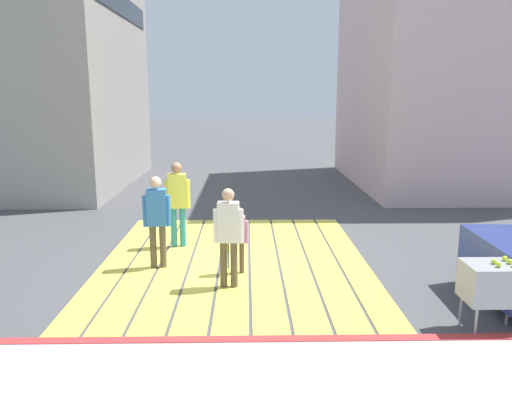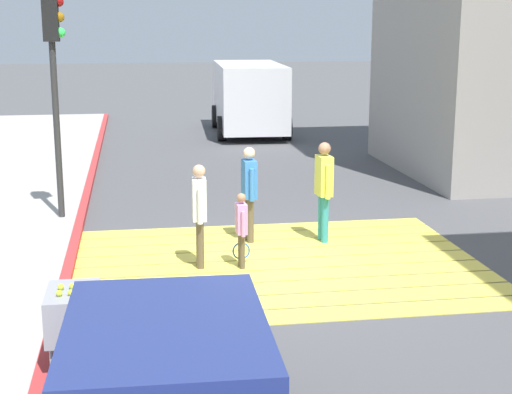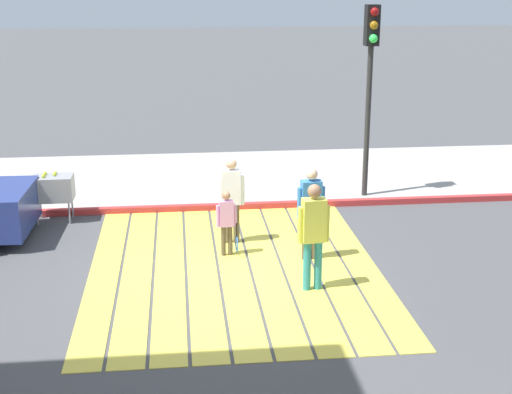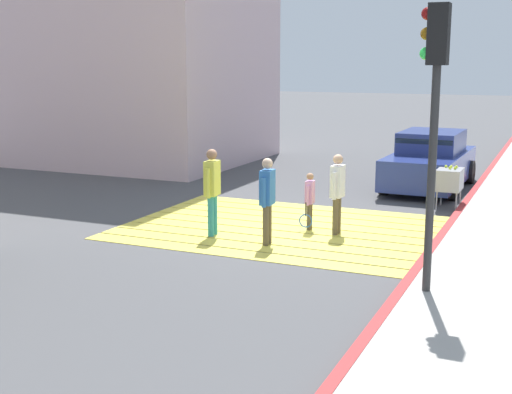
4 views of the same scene
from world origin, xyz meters
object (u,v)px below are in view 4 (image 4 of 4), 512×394
Objects in this scene: car_parked_near_curb at (430,162)px; pedestrian_adult_side at (212,186)px; pedestrian_adult_lead at (337,188)px; pedestrian_child_with_racket at (310,199)px; pedestrian_adult_trailing at (267,195)px; traffic_light_corner at (434,92)px; tennis_ball_cart at (450,179)px.

pedestrian_adult_side reaches higher than car_parked_near_curb.
pedestrian_adult_lead reaches higher than car_parked_near_curb.
pedestrian_adult_side is 1.46× the size of pedestrian_child_with_racket.
pedestrian_adult_trailing is at bearing 53.33° from pedestrian_adult_lead.
traffic_light_corner is at bearing 99.84° from car_parked_near_curb.
tennis_ball_cart is at bearing 110.16° from car_parked_near_curb.
pedestrian_adult_trailing is 1.51m from pedestrian_child_with_racket.
pedestrian_adult_side is at bearing -8.75° from pedestrian_adult_trailing.
pedestrian_adult_trailing is (1.74, 7.25, 0.24)m from car_parked_near_curb.
pedestrian_child_with_racket is at bearing -142.42° from pedestrian_adult_side.
pedestrian_adult_lead is (0.77, 5.95, 0.22)m from car_parked_near_curb.
pedestrian_adult_side is at bearing 26.31° from pedestrian_adult_lead.
pedestrian_adult_lead reaches higher than tennis_ball_cart.
tennis_ball_cart is 3.89m from pedestrian_adult_lead.
pedestrian_adult_lead is 2.50m from pedestrian_adult_side.
car_parked_near_curb is at bearing -69.84° from tennis_ball_cart.
traffic_light_corner reaches higher than pedestrian_adult_trailing.
car_parked_near_curb is 9.52m from traffic_light_corner.
pedestrian_adult_trailing reaches higher than pedestrian_adult_lead.
pedestrian_adult_lead is at bearing -53.29° from traffic_light_corner.
tennis_ball_cart is at bearing -84.17° from traffic_light_corner.
pedestrian_adult_lead is at bearing -153.69° from pedestrian_adult_side.
pedestrian_child_with_racket is (2.98, -3.28, -2.37)m from traffic_light_corner.
pedestrian_adult_side is (2.24, 1.11, 0.07)m from pedestrian_adult_lead.
pedestrian_child_with_racket is at bearing -47.74° from traffic_light_corner.
pedestrian_child_with_racket reaches higher than tennis_ball_cart.
pedestrian_adult_lead is at bearing 168.35° from pedestrian_child_with_racket.
pedestrian_adult_trailing is at bearing 61.18° from tennis_ball_cart.
traffic_light_corner is (-1.58, 9.10, 2.30)m from car_parked_near_curb.
pedestrian_adult_trailing is 0.95× the size of pedestrian_adult_side.
pedestrian_child_with_racket is (0.63, -0.13, -0.28)m from pedestrian_adult_lead.
traffic_light_corner reaches higher than tennis_ball_cart.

